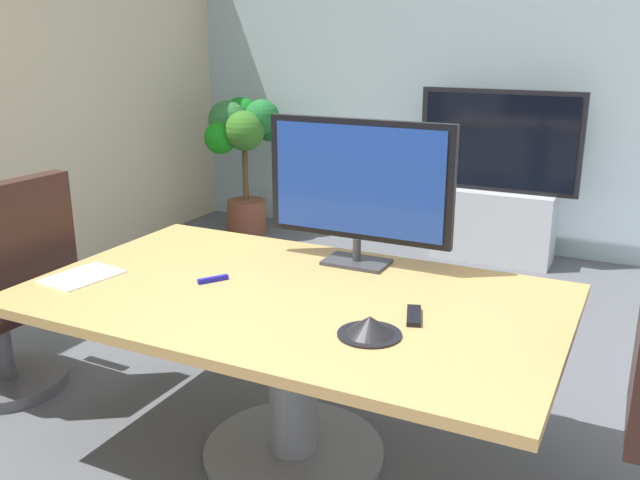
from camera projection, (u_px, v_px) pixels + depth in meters
name	position (u px, v px, depth m)	size (l,w,h in m)	color
ground_plane	(280.00, 451.00, 2.93)	(7.73, 7.73, 0.00)	#515459
wall_back_glass_partition	(487.00, 78.00, 5.42)	(5.32, 0.10, 2.72)	#9EB2B7
conference_table	(292.00, 332.00, 2.75)	(2.09, 1.24, 0.73)	#B2894C
office_chair_left	(12.00, 306.00, 3.29)	(0.60, 0.58, 1.09)	#4C4C51
tv_monitor	(359.00, 184.00, 2.95)	(0.84, 0.18, 0.64)	#333338
wall_display_unit	(495.00, 204.00, 5.29)	(1.20, 0.36, 1.31)	#B7BABC
potted_plant	(242.00, 141.00, 5.89)	(0.62, 0.63, 1.17)	brown
conference_phone	(370.00, 327.00, 2.32)	(0.22, 0.22, 0.07)	black
remote_control	(414.00, 316.00, 2.47)	(0.05, 0.17, 0.02)	black
whiteboard_marker	(213.00, 279.00, 2.83)	(0.13, 0.02, 0.02)	#1919A5
paper_notepad	(83.00, 276.00, 2.88)	(0.21, 0.30, 0.01)	white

